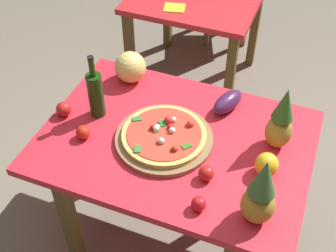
{
  "coord_description": "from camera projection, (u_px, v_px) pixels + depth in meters",
  "views": [
    {
      "loc": [
        0.49,
        -1.36,
        2.25
      ],
      "look_at": [
        -0.05,
        0.02,
        0.82
      ],
      "focal_mm": 47.18,
      "sensor_mm": 36.0,
      "label": 1
    }
  ],
  "objects": [
    {
      "name": "ground_plane",
      "position": [
        174.0,
        229.0,
        2.61
      ],
      "size": [
        10.0,
        10.0,
        0.0
      ],
      "primitive_type": "plane",
      "color": "gray"
    },
    {
      "name": "display_table",
      "position": [
        175.0,
        152.0,
        2.14
      ],
      "size": [
        1.26,
        0.9,
        0.77
      ],
      "color": "brown",
      "rests_on": "ground_plane"
    },
    {
      "name": "background_table",
      "position": [
        197.0,
        8.0,
        3.19
      ],
      "size": [
        0.89,
        0.85,
        0.77
      ],
      "color": "brown",
      "rests_on": "ground_plane"
    },
    {
      "name": "pizza_board",
      "position": [
        164.0,
        139.0,
        2.05
      ],
      "size": [
        0.46,
        0.46,
        0.02
      ],
      "primitive_type": "cylinder",
      "color": "olive",
      "rests_on": "display_table"
    },
    {
      "name": "pizza",
      "position": [
        164.0,
        134.0,
        2.04
      ],
      "size": [
        0.39,
        0.39,
        0.06
      ],
      "color": "#D8B45A",
      "rests_on": "pizza_board"
    },
    {
      "name": "wine_bottle",
      "position": [
        96.0,
        94.0,
        2.11
      ],
      "size": [
        0.08,
        0.08,
        0.34
      ],
      "color": "#173A0D",
      "rests_on": "display_table"
    },
    {
      "name": "pineapple_left",
      "position": [
        281.0,
        121.0,
        1.94
      ],
      "size": [
        0.12,
        0.12,
        0.33
      ],
      "color": "#AC9131",
      "rests_on": "display_table"
    },
    {
      "name": "pineapple_right",
      "position": [
        260.0,
        194.0,
        1.66
      ],
      "size": [
        0.13,
        0.13,
        0.33
      ],
      "color": "#B3832B",
      "rests_on": "display_table"
    },
    {
      "name": "melon",
      "position": [
        130.0,
        67.0,
        2.33
      ],
      "size": [
        0.17,
        0.17,
        0.17
      ],
      "primitive_type": "sphere",
      "color": "#EAD26D",
      "rests_on": "display_table"
    },
    {
      "name": "bell_pepper",
      "position": [
        267.0,
        165.0,
        1.89
      ],
      "size": [
        0.1,
        0.1,
        0.11
      ],
      "primitive_type": "ellipsoid",
      "color": "yellow",
      "rests_on": "display_table"
    },
    {
      "name": "eggplant",
      "position": [
        228.0,
        102.0,
        2.19
      ],
      "size": [
        0.16,
        0.22,
        0.09
      ],
      "primitive_type": "ellipsoid",
      "rotation": [
        0.0,
        0.0,
        1.2
      ],
      "color": "#481F4A",
      "rests_on": "display_table"
    },
    {
      "name": "tomato_by_bottle",
      "position": [
        83.0,
        132.0,
        2.05
      ],
      "size": [
        0.07,
        0.07,
        0.07
      ],
      "primitive_type": "sphere",
      "color": "red",
      "rests_on": "display_table"
    },
    {
      "name": "tomato_near_board",
      "position": [
        199.0,
        204.0,
        1.77
      ],
      "size": [
        0.06,
        0.06,
        0.06
      ],
      "primitive_type": "sphere",
      "color": "red",
      "rests_on": "display_table"
    },
    {
      "name": "tomato_beside_pepper",
      "position": [
        64.0,
        109.0,
        2.16
      ],
      "size": [
        0.08,
        0.08,
        0.08
      ],
      "primitive_type": "sphere",
      "color": "red",
      "rests_on": "display_table"
    },
    {
      "name": "tomato_at_corner",
      "position": [
        206.0,
        173.0,
        1.88
      ],
      "size": [
        0.07,
        0.07,
        0.07
      ],
      "primitive_type": "sphere",
      "color": "red",
      "rests_on": "display_table"
    },
    {
      "name": "napkin_folded",
      "position": [
        174.0,
        8.0,
        2.94
      ],
      "size": [
        0.16,
        0.15,
        0.01
      ],
      "primitive_type": "cube",
      "rotation": [
        0.0,
        0.0,
        0.24
      ],
      "color": "yellow",
      "rests_on": "background_table"
    }
  ]
}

